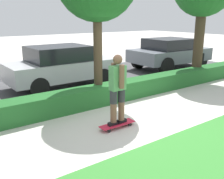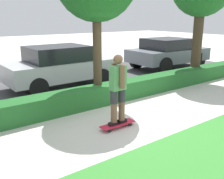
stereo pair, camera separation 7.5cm
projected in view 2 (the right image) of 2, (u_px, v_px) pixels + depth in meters
ground_plane at (134, 122)px, 6.18m from camera, size 60.00×60.00×0.00m
street_asphalt at (57, 86)px, 9.42m from camera, size 18.41×5.00×0.01m
hedge_row at (96, 95)px, 7.35m from camera, size 18.41×0.60×0.53m
skateboard at (118, 124)px, 5.85m from camera, size 0.85×0.24×0.10m
skater_person at (118, 88)px, 5.62m from camera, size 0.48×0.40×1.55m
parked_car_middle at (60, 66)px, 9.18m from camera, size 3.84×1.83×1.43m
parked_car_rear at (168, 52)px, 12.38m from camera, size 3.86×2.05×1.42m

